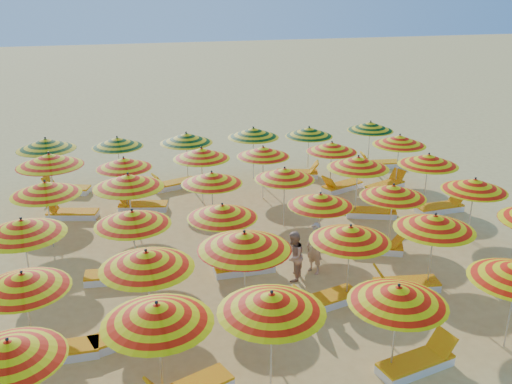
# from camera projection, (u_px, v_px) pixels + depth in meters

# --- Properties ---
(ground) EXTENTS (120.00, 120.00, 0.00)m
(ground) POSITION_uv_depth(u_px,v_px,m) (260.00, 246.00, 17.70)
(ground) COLOR #E6C166
(ground) RESTS_ON ground
(umbrella_0) EXTENTS (2.51, 2.51, 2.06)m
(umbrella_0) POSITION_uv_depth(u_px,v_px,m) (9.00, 350.00, 9.78)
(umbrella_0) COLOR silver
(umbrella_0) RESTS_ON ground
(umbrella_1) EXTENTS (2.12, 2.12, 2.25)m
(umbrella_1) POSITION_uv_depth(u_px,v_px,m) (157.00, 313.00, 10.55)
(umbrella_1) COLOR silver
(umbrella_1) RESTS_ON ground
(umbrella_2) EXTENTS (2.35, 2.35, 2.25)m
(umbrella_2) POSITION_uv_depth(u_px,v_px,m) (272.00, 303.00, 10.90)
(umbrella_2) COLOR silver
(umbrella_2) RESTS_ON ground
(umbrella_3) EXTENTS (2.17, 2.17, 2.14)m
(umbrella_3) POSITION_uv_depth(u_px,v_px,m) (398.00, 295.00, 11.34)
(umbrella_3) COLOR silver
(umbrella_3) RESTS_ON ground
(umbrella_6) EXTENTS (2.50, 2.50, 2.09)m
(umbrella_6) POSITION_uv_depth(u_px,v_px,m) (23.00, 281.00, 11.94)
(umbrella_6) COLOR silver
(umbrella_6) RESTS_ON ground
(umbrella_7) EXTENTS (2.45, 2.45, 2.25)m
(umbrella_7) POSITION_uv_depth(u_px,v_px,m) (146.00, 260.00, 12.55)
(umbrella_7) COLOR silver
(umbrella_7) RESTS_ON ground
(umbrella_8) EXTENTS (2.56, 2.56, 2.35)m
(umbrella_8) POSITION_uv_depth(u_px,v_px,m) (244.00, 241.00, 13.23)
(umbrella_8) COLOR silver
(umbrella_8) RESTS_ON ground
(umbrella_9) EXTENTS (2.38, 2.38, 2.15)m
(umbrella_9) POSITION_uv_depth(u_px,v_px,m) (350.00, 234.00, 14.03)
(umbrella_9) COLOR silver
(umbrella_9) RESTS_ON ground
(umbrella_10) EXTENTS (2.68, 2.68, 2.21)m
(umbrella_10) POSITION_uv_depth(u_px,v_px,m) (435.00, 222.00, 14.56)
(umbrella_10) COLOR silver
(umbrella_10) RESTS_ON ground
(umbrella_12) EXTENTS (2.34, 2.34, 2.27)m
(umbrella_12) POSITION_uv_depth(u_px,v_px,m) (22.00, 227.00, 14.15)
(umbrella_12) COLOR silver
(umbrella_12) RESTS_ON ground
(umbrella_13) EXTENTS (2.70, 2.70, 2.15)m
(umbrella_13) POSITION_uv_depth(u_px,v_px,m) (132.00, 218.00, 14.96)
(umbrella_13) COLOR silver
(umbrella_13) RESTS_ON ground
(umbrella_14) EXTENTS (2.25, 2.25, 2.07)m
(umbrella_14) POSITION_uv_depth(u_px,v_px,m) (222.00, 211.00, 15.57)
(umbrella_14) COLOR silver
(umbrella_14) RESTS_ON ground
(umbrella_15) EXTENTS (2.23, 2.23, 2.03)m
(umbrella_15) POSITION_uv_depth(u_px,v_px,m) (320.00, 200.00, 16.47)
(umbrella_15) COLOR silver
(umbrella_15) RESTS_ON ground
(umbrella_16) EXTENTS (2.20, 2.20, 2.10)m
(umbrella_16) POSITION_uv_depth(u_px,v_px,m) (393.00, 191.00, 16.94)
(umbrella_16) COLOR silver
(umbrella_16) RESTS_ON ground
(umbrella_17) EXTENTS (2.01, 2.01, 2.12)m
(umbrella_17) POSITION_uv_depth(u_px,v_px,m) (475.00, 185.00, 17.42)
(umbrella_17) COLOR silver
(umbrella_17) RESTS_ON ground
(umbrella_18) EXTENTS (2.69, 2.69, 2.20)m
(umbrella_18) POSITION_uv_depth(u_px,v_px,m) (45.00, 188.00, 16.93)
(umbrella_18) COLOR silver
(umbrella_18) RESTS_ON ground
(umbrella_19) EXTENTS (2.79, 2.79, 2.31)m
(umbrella_19) POSITION_uv_depth(u_px,v_px,m) (128.00, 181.00, 17.26)
(umbrella_19) COLOR silver
(umbrella_19) RESTS_ON ground
(umbrella_20) EXTENTS (1.99, 1.99, 2.09)m
(umbrella_20) POSITION_uv_depth(u_px,v_px,m) (212.00, 178.00, 18.11)
(umbrella_20) COLOR silver
(umbrella_20) RESTS_ON ground
(umbrella_21) EXTENTS (2.57, 2.57, 2.09)m
(umbrella_21) POSITION_uv_depth(u_px,v_px,m) (285.00, 174.00, 18.49)
(umbrella_21) COLOR silver
(umbrella_21) RESTS_ON ground
(umbrella_22) EXTENTS (2.13, 2.13, 2.24)m
(umbrella_22) POSITION_uv_depth(u_px,v_px,m) (358.00, 163.00, 19.18)
(umbrella_22) COLOR silver
(umbrella_22) RESTS_ON ground
(umbrella_23) EXTENTS (2.72, 2.72, 2.19)m
(umbrella_23) POSITION_uv_depth(u_px,v_px,m) (428.00, 160.00, 19.60)
(umbrella_23) COLOR silver
(umbrella_23) RESTS_ON ground
(umbrella_24) EXTENTS (2.45, 2.45, 2.37)m
(umbrella_24) POSITION_uv_depth(u_px,v_px,m) (49.00, 160.00, 19.08)
(umbrella_24) COLOR silver
(umbrella_24) RESTS_ON ground
(umbrella_25) EXTENTS (2.26, 2.26, 2.05)m
(umbrella_25) POSITION_uv_depth(u_px,v_px,m) (124.00, 163.00, 19.68)
(umbrella_25) COLOR silver
(umbrella_25) RESTS_ON ground
(umbrella_26) EXTENTS (2.62, 2.62, 2.18)m
(umbrella_26) POSITION_uv_depth(u_px,v_px,m) (201.00, 153.00, 20.37)
(umbrella_26) COLOR silver
(umbrella_26) RESTS_ON ground
(umbrella_27) EXTENTS (2.60, 2.60, 2.08)m
(umbrella_27) POSITION_uv_depth(u_px,v_px,m) (263.00, 152.00, 20.87)
(umbrella_27) COLOR silver
(umbrella_27) RESTS_ON ground
(umbrella_28) EXTENTS (2.10, 2.10, 2.05)m
(umbrella_28) POSITION_uv_depth(u_px,v_px,m) (332.00, 147.00, 21.53)
(umbrella_28) COLOR silver
(umbrella_28) RESTS_ON ground
(umbrella_29) EXTENTS (2.44, 2.44, 2.19)m
(umbrella_29) POSITION_uv_depth(u_px,v_px,m) (400.00, 140.00, 21.98)
(umbrella_29) COLOR silver
(umbrella_29) RESTS_ON ground
(umbrella_30) EXTENTS (2.87, 2.87, 2.31)m
(umbrella_30) POSITION_uv_depth(u_px,v_px,m) (46.00, 144.00, 21.10)
(umbrella_30) COLOR silver
(umbrella_30) RESTS_ON ground
(umbrella_31) EXTENTS (2.64, 2.64, 2.10)m
(umbrella_31) POSITION_uv_depth(u_px,v_px,m) (117.00, 142.00, 22.00)
(umbrella_31) COLOR silver
(umbrella_31) RESTS_ON ground
(umbrella_32) EXTENTS (2.35, 2.35, 2.19)m
(umbrella_32) POSITION_uv_depth(u_px,v_px,m) (186.00, 138.00, 22.26)
(umbrella_32) COLOR silver
(umbrella_32) RESTS_ON ground
(umbrella_33) EXTENTS (2.49, 2.49, 2.21)m
(umbrella_33) POSITION_uv_depth(u_px,v_px,m) (253.00, 132.00, 22.99)
(umbrella_33) COLOR silver
(umbrella_33) RESTS_ON ground
(umbrella_34) EXTENTS (2.24, 2.24, 2.10)m
(umbrella_34) POSITION_uv_depth(u_px,v_px,m) (309.00, 132.00, 23.49)
(umbrella_34) COLOR silver
(umbrella_34) RESTS_ON ground
(umbrella_35) EXTENTS (2.48, 2.48, 2.10)m
(umbrella_35) POSITION_uv_depth(u_px,v_px,m) (370.00, 126.00, 24.36)
(umbrella_35) COLOR silver
(umbrella_35) RESTS_ON ground
(lounger_2) EXTENTS (1.82, 0.94, 0.69)m
(lounger_2) POSITION_uv_depth(u_px,v_px,m) (417.00, 363.00, 12.08)
(lounger_2) COLOR white
(lounger_2) RESTS_ON ground
(lounger_3) EXTENTS (1.73, 0.58, 0.69)m
(lounger_3) POSITION_uv_depth(u_px,v_px,m) (57.00, 352.00, 12.44)
(lounger_3) COLOR white
(lounger_3) RESTS_ON ground
(lounger_4) EXTENTS (1.83, 1.10, 0.69)m
(lounger_4) POSITION_uv_depth(u_px,v_px,m) (130.00, 334.00, 13.06)
(lounger_4) COLOR white
(lounger_4) RESTS_ON ground
(lounger_5) EXTENTS (1.82, 1.00, 0.69)m
(lounger_5) POSITION_uv_depth(u_px,v_px,m) (326.00, 300.00, 14.43)
(lounger_5) COLOR white
(lounger_5) RESTS_ON ground
(lounger_6) EXTENTS (1.80, 0.81, 0.69)m
(lounger_6) POSITION_uv_depth(u_px,v_px,m) (405.00, 284.00, 15.16)
(lounger_6) COLOR white
(lounger_6) RESTS_ON ground
(lounger_8) EXTENTS (1.77, 0.72, 0.69)m
(lounger_8) POSITION_uv_depth(u_px,v_px,m) (118.00, 276.00, 15.61)
(lounger_8) COLOR white
(lounger_8) RESTS_ON ground
(lounger_9) EXTENTS (1.74, 0.60, 0.69)m
(lounger_9) POSITION_uv_depth(u_px,v_px,m) (242.00, 267.00, 16.07)
(lounger_9) COLOR white
(lounger_9) RESTS_ON ground
(lounger_10) EXTENTS (1.82, 1.22, 0.69)m
(lounger_10) POSITION_uv_depth(u_px,v_px,m) (376.00, 247.00, 17.29)
(lounger_10) COLOR white
(lounger_10) RESTS_ON ground
(lounger_11) EXTENTS (1.83, 1.13, 0.69)m
(lounger_11) POSITION_uv_depth(u_px,v_px,m) (372.00, 212.00, 19.83)
(lounger_11) COLOR white
(lounger_11) RESTS_ON ground
(lounger_12) EXTENTS (1.77, 0.69, 0.69)m
(lounger_12) POSITION_uv_depth(u_px,v_px,m) (440.00, 208.00, 20.23)
(lounger_12) COLOR white
(lounger_12) RESTS_ON ground
(lounger_13) EXTENTS (1.82, 0.98, 0.69)m
(lounger_13) POSITION_uv_depth(u_px,v_px,m) (71.00, 214.00, 19.70)
(lounger_13) COLOR white
(lounger_13) RESTS_ON ground
(lounger_14) EXTENTS (1.82, 0.95, 0.69)m
(lounger_14) POSITION_uv_depth(u_px,v_px,m) (142.00, 206.00, 20.38)
(lounger_14) COLOR white
(lounger_14) RESTS_ON ground
(lounger_15) EXTENTS (1.82, 1.17, 0.69)m
(lounger_15) POSITION_uv_depth(u_px,v_px,m) (341.00, 186.00, 22.27)
(lounger_15) COLOR white
(lounger_15) RESTS_ON ground
(lounger_16) EXTENTS (1.82, 1.20, 0.69)m
(lounger_16) POSITION_uv_depth(u_px,v_px,m) (386.00, 186.00, 22.34)
(lounger_16) COLOR white
(lounger_16) RESTS_ON ground
(lounger_17) EXTENTS (1.83, 1.07, 0.69)m
(lounger_17) POSITION_uv_depth(u_px,v_px,m) (66.00, 189.00, 21.97)
(lounger_17) COLOR white
(lounger_17) RESTS_ON ground
(lounger_18) EXTENTS (1.83, 1.10, 0.69)m
(lounger_18) POSITION_uv_depth(u_px,v_px,m) (174.00, 184.00, 22.52)
(lounger_18) COLOR white
(lounger_18) RESTS_ON ground
(lounger_19) EXTENTS (1.83, 1.06, 0.69)m
(lounger_19) POSITION_uv_depth(u_px,v_px,m) (298.00, 173.00, 23.75)
(lounger_19) COLOR white
(lounger_19) RESTS_ON ground
(lounger_20) EXTENTS (1.78, 0.76, 0.69)m
(lounger_20) POSITION_uv_depth(u_px,v_px,m) (379.00, 164.00, 24.98)
(lounger_20) COLOR white
(lounger_20) RESTS_ON ground
(beachgoer_a) EXTENTS (0.59, 0.65, 1.50)m
(beachgoer_a) POSITION_uv_depth(u_px,v_px,m) (315.00, 248.00, 15.85)
(beachgoer_a) COLOR tan
(beachgoer_a) RESTS_ON ground
(beachgoer_b) EXTENTS (0.81, 0.87, 1.42)m
(beachgoer_b) POSITION_uv_depth(u_px,v_px,m) (293.00, 256.00, 15.47)
(beachgoer_b) COLOR tan
(beachgoer_b) RESTS_ON ground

